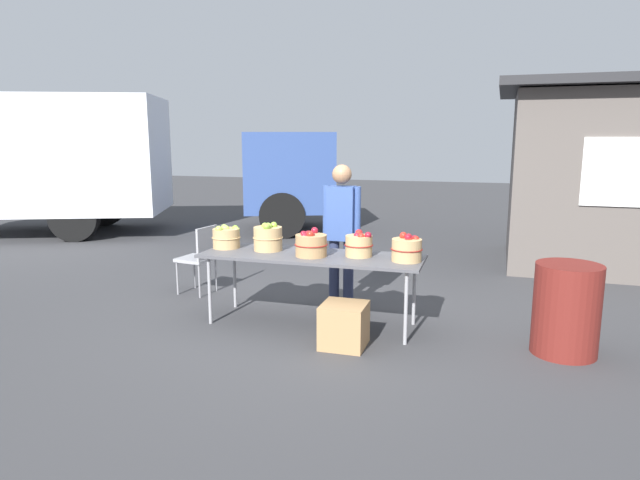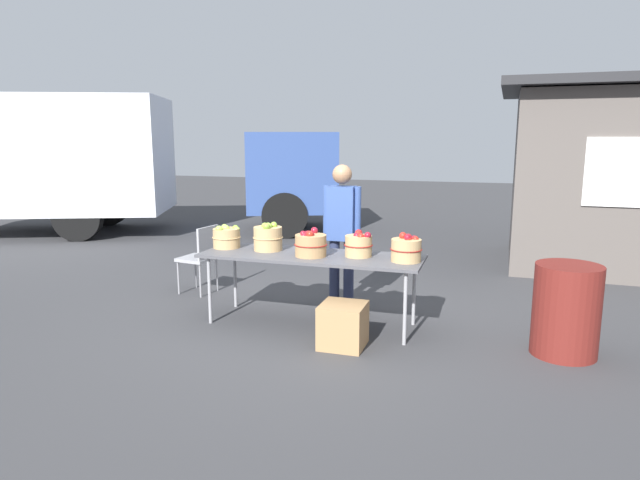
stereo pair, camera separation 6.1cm
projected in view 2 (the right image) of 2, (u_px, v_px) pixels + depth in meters
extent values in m
plane|color=#38383A|center=(311.00, 324.00, 5.80)|extent=(40.00, 40.00, 0.00)
cube|color=#4C4C51|center=(311.00, 256.00, 5.67)|extent=(2.30, 0.76, 0.03)
cylinder|color=#99999E|center=(210.00, 290.00, 5.76)|extent=(0.04, 0.04, 0.72)
cylinder|color=#99999E|center=(405.00, 308.00, 5.15)|extent=(0.04, 0.04, 0.72)
cylinder|color=#99999E|center=(235.00, 277.00, 6.32)|extent=(0.04, 0.04, 0.72)
cylinder|color=#99999E|center=(414.00, 292.00, 5.71)|extent=(0.04, 0.04, 0.72)
cylinder|color=tan|center=(227.00, 238.00, 6.01)|extent=(0.29, 0.29, 0.21)
torus|color=tan|center=(227.00, 237.00, 6.00)|extent=(0.31, 0.31, 0.01)
sphere|color=#9EC647|center=(225.00, 228.00, 5.99)|extent=(0.07, 0.07, 0.07)
sphere|color=#7AA833|center=(235.00, 228.00, 6.00)|extent=(0.07, 0.07, 0.07)
sphere|color=#9EC647|center=(219.00, 229.00, 5.89)|extent=(0.07, 0.07, 0.07)
sphere|color=#9EC647|center=(220.00, 229.00, 5.92)|extent=(0.07, 0.07, 0.07)
sphere|color=#9EC647|center=(226.00, 228.00, 5.99)|extent=(0.07, 0.07, 0.07)
sphere|color=#9EC647|center=(236.00, 230.00, 5.98)|extent=(0.07, 0.07, 0.07)
sphere|color=#9EC647|center=(224.00, 227.00, 6.04)|extent=(0.07, 0.07, 0.07)
cylinder|color=tan|center=(268.00, 239.00, 5.86)|extent=(0.30, 0.30, 0.25)
torus|color=tan|center=(268.00, 237.00, 5.86)|extent=(0.32, 0.32, 0.01)
sphere|color=#8CB738|center=(265.00, 226.00, 5.85)|extent=(0.07, 0.07, 0.07)
sphere|color=#8CB738|center=(266.00, 226.00, 5.93)|extent=(0.07, 0.07, 0.07)
sphere|color=#7AA833|center=(268.00, 226.00, 5.90)|extent=(0.07, 0.07, 0.07)
sphere|color=#7AA833|center=(268.00, 228.00, 5.79)|extent=(0.08, 0.08, 0.08)
sphere|color=#7AA833|center=(267.00, 227.00, 5.73)|extent=(0.08, 0.08, 0.08)
sphere|color=#7AA833|center=(274.00, 225.00, 5.87)|extent=(0.07, 0.07, 0.07)
sphere|color=#8CB738|center=(268.00, 226.00, 5.80)|extent=(0.08, 0.08, 0.08)
cylinder|color=#A87F51|center=(311.00, 245.00, 5.57)|extent=(0.32, 0.32, 0.22)
torus|color=maroon|center=(311.00, 244.00, 5.57)|extent=(0.34, 0.34, 0.01)
sphere|color=maroon|center=(304.00, 237.00, 5.53)|extent=(0.08, 0.08, 0.08)
sphere|color=maroon|center=(303.00, 234.00, 5.59)|extent=(0.07, 0.07, 0.07)
sphere|color=maroon|center=(311.00, 235.00, 5.53)|extent=(0.07, 0.07, 0.07)
sphere|color=maroon|center=(314.00, 231.00, 5.67)|extent=(0.07, 0.07, 0.07)
sphere|color=#B22319|center=(310.00, 234.00, 5.50)|extent=(0.07, 0.07, 0.07)
sphere|color=maroon|center=(309.00, 234.00, 5.52)|extent=(0.08, 0.08, 0.08)
sphere|color=maroon|center=(307.00, 234.00, 5.61)|extent=(0.08, 0.08, 0.08)
cylinder|color=tan|center=(358.00, 246.00, 5.56)|extent=(0.27, 0.27, 0.21)
torus|color=maroon|center=(358.00, 245.00, 5.56)|extent=(0.29, 0.29, 0.01)
sphere|color=#B22319|center=(358.00, 235.00, 5.56)|extent=(0.08, 0.08, 0.08)
sphere|color=maroon|center=(357.00, 236.00, 5.55)|extent=(0.07, 0.07, 0.07)
sphere|color=maroon|center=(368.00, 235.00, 5.47)|extent=(0.07, 0.07, 0.07)
sphere|color=maroon|center=(359.00, 233.00, 5.63)|extent=(0.08, 0.08, 0.08)
sphere|color=#B22319|center=(361.00, 237.00, 5.48)|extent=(0.07, 0.07, 0.07)
sphere|color=maroon|center=(359.00, 236.00, 5.56)|extent=(0.07, 0.07, 0.07)
cylinder|color=tan|center=(406.00, 250.00, 5.34)|extent=(0.29, 0.29, 0.22)
torus|color=maroon|center=(406.00, 249.00, 5.33)|extent=(0.31, 0.31, 0.01)
sphere|color=maroon|center=(414.00, 239.00, 5.35)|extent=(0.07, 0.07, 0.07)
sphere|color=#B22319|center=(408.00, 239.00, 5.30)|extent=(0.07, 0.07, 0.07)
sphere|color=#B22319|center=(415.00, 239.00, 5.32)|extent=(0.07, 0.07, 0.07)
sphere|color=maroon|center=(408.00, 238.00, 5.37)|extent=(0.08, 0.08, 0.08)
sphere|color=maroon|center=(408.00, 237.00, 5.30)|extent=(0.07, 0.07, 0.07)
sphere|color=maroon|center=(407.00, 238.00, 5.29)|extent=(0.07, 0.07, 0.07)
sphere|color=#B22319|center=(403.00, 236.00, 5.37)|extent=(0.07, 0.07, 0.07)
cylinder|color=#262D4C|center=(349.00, 275.00, 6.24)|extent=(0.12, 0.12, 0.81)
cylinder|color=#262D4C|center=(334.00, 274.00, 6.29)|extent=(0.12, 0.12, 0.81)
cube|color=#334C8C|center=(342.00, 213.00, 6.14)|extent=(0.30, 0.22, 0.60)
sphere|color=#936B4C|center=(342.00, 174.00, 6.06)|extent=(0.22, 0.22, 0.22)
cylinder|color=#334C8C|center=(357.00, 211.00, 6.08)|extent=(0.08, 0.08, 0.54)
cylinder|color=#334C8C|center=(327.00, 210.00, 6.18)|extent=(0.08, 0.08, 0.54)
cube|color=silver|center=(59.00, 155.00, 11.11)|extent=(4.72, 3.61, 2.30)
cube|color=#334C8C|center=(291.00, 171.00, 11.53)|extent=(2.46, 2.62, 1.60)
cube|color=black|center=(331.00, 156.00, 11.53)|extent=(0.70, 1.65, 0.80)
cylinder|color=black|center=(284.00, 204.00, 12.59)|extent=(0.94, 0.60, 0.90)
cylinder|color=black|center=(285.00, 215.00, 10.73)|extent=(0.94, 0.60, 0.90)
cylinder|color=black|center=(108.00, 205.00, 12.30)|extent=(0.94, 0.60, 0.90)
cylinder|color=black|center=(78.00, 217.00, 10.44)|extent=(0.94, 0.60, 0.90)
cube|color=#59514C|center=(620.00, 181.00, 8.18)|extent=(3.05, 2.47, 2.60)
cube|color=#262628|center=(630.00, 86.00, 7.92)|extent=(3.56, 2.98, 0.12)
cube|color=#99999E|center=(197.00, 259.00, 6.91)|extent=(0.45, 0.45, 0.04)
cube|color=#99999E|center=(208.00, 243.00, 6.79)|extent=(0.09, 0.40, 0.40)
cylinder|color=gray|center=(196.00, 272.00, 7.17)|extent=(0.02, 0.02, 0.42)
cylinder|color=gray|center=(178.00, 278.00, 6.87)|extent=(0.02, 0.02, 0.42)
cylinder|color=gray|center=(217.00, 275.00, 7.03)|extent=(0.02, 0.02, 0.42)
cylinder|color=gray|center=(200.00, 281.00, 6.73)|extent=(0.02, 0.02, 0.42)
cylinder|color=maroon|center=(566.00, 310.00, 4.91)|extent=(0.58, 0.58, 0.83)
cube|color=#A87F51|center=(343.00, 325.00, 5.14)|extent=(0.41, 0.41, 0.41)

